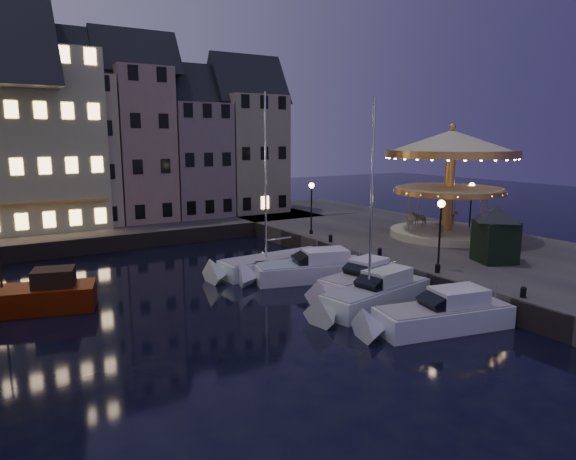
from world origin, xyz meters
TOP-DOWN VIEW (x-y plane):
  - ground at (0.00, 0.00)m, footprint 160.00×160.00m
  - quay_east at (14.00, 6.00)m, footprint 16.00×56.00m
  - quay_north at (-8.00, 28.00)m, footprint 44.00×12.00m
  - quaywall_e at (6.00, 6.00)m, footprint 0.15×44.00m
  - quaywall_n at (-6.00, 22.00)m, footprint 48.00×0.15m
  - streetlamp_b at (7.20, 1.00)m, footprint 0.44×0.44m
  - streetlamp_c at (7.20, 14.50)m, footprint 0.44×0.44m
  - streetlamp_d at (18.50, 8.00)m, footprint 0.44×0.44m
  - bollard_a at (6.60, -5.00)m, footprint 0.30×0.30m
  - bollard_b at (6.60, 0.50)m, footprint 0.30×0.30m
  - bollard_c at (6.60, 5.50)m, footprint 0.30×0.30m
  - bollard_d at (6.60, 11.00)m, footprint 0.30×0.30m
  - townhouse_nc at (-8.00, 30.00)m, footprint 6.82×8.00m
  - townhouse_nd at (-2.25, 30.00)m, footprint 5.50×8.00m
  - townhouse_ne at (3.20, 30.00)m, footprint 6.16×8.00m
  - townhouse_nf at (9.25, 30.00)m, footprint 6.82×8.00m
  - motorboat_b at (2.23, -3.48)m, footprint 7.74×3.68m
  - motorboat_c at (1.75, 0.56)m, footprint 8.19×3.49m
  - motorboat_d at (2.67, 2.99)m, footprint 6.65×3.43m
  - motorboat_e at (1.76, 7.05)m, footprint 8.47×4.52m
  - motorboat_f at (0.56, 9.77)m, footprint 8.95×2.76m
  - red_fishing_boat at (-14.07, 9.63)m, footprint 7.40×4.21m
  - carousel at (15.67, 7.87)m, footprint 10.08×10.08m
  - ticket_kiosk at (11.68, 0.49)m, footprint 3.48×3.48m

SIDE VIEW (x-z plane):
  - ground at x=0.00m, z-range 0.00..0.00m
  - motorboat_f at x=0.56m, z-range -5.41..6.46m
  - motorboat_d at x=2.67m, z-range -0.44..1.71m
  - motorboat_b at x=2.23m, z-range -0.43..1.72m
  - motorboat_e at x=1.76m, z-range -0.43..1.72m
  - quay_east at x=14.00m, z-range 0.00..1.30m
  - quay_north at x=-8.00m, z-range 0.00..1.30m
  - quaywall_e at x=6.00m, z-range 0.00..1.30m
  - quaywall_n at x=-6.00m, z-range 0.00..1.30m
  - motorboat_c at x=1.75m, z-range -4.74..6.09m
  - red_fishing_boat at x=-14.07m, z-range -2.21..3.59m
  - bollard_a at x=6.60m, z-range 1.32..1.89m
  - bollard_b at x=6.60m, z-range 1.32..1.89m
  - bollard_c at x=6.60m, z-range 1.32..1.89m
  - bollard_d at x=6.60m, z-range 1.32..1.89m
  - ticket_kiosk at x=11.68m, z-range 1.68..5.76m
  - streetlamp_b at x=7.20m, z-range 1.93..6.10m
  - streetlamp_c at x=7.20m, z-range 1.93..6.10m
  - streetlamp_d at x=18.50m, z-range 1.93..6.10m
  - carousel at x=15.67m, z-range 2.70..11.52m
  - townhouse_ne at x=3.20m, z-range 1.38..14.18m
  - townhouse_nf at x=9.25m, z-range 1.38..15.18m
  - townhouse_nc at x=-8.00m, z-range 1.38..16.18m
  - townhouse_nd at x=-2.25m, z-range 1.38..17.18m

